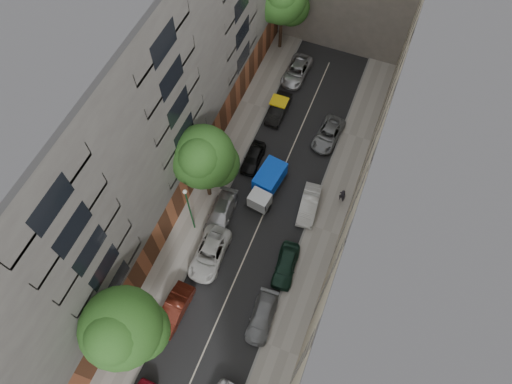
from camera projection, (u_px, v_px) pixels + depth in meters
The scene contains 22 objects.
ground at pixel (265, 210), 41.69m from camera, with size 120.00×120.00×0.00m, color #4C4C49.
road_surface at pixel (265, 210), 41.68m from camera, with size 8.00×44.00×0.02m, color black.
sidewalk_left at pixel (211, 190), 42.62m from camera, with size 3.00×44.00×0.15m, color gray.
sidewalk_right at pixel (323, 230), 40.63m from camera, with size 3.00×44.00×0.15m, color gray.
building_left at pixel (134, 104), 34.96m from camera, with size 8.00×44.00×20.00m, color #4A4745.
building_right at pixel (419, 196), 30.98m from camera, with size 8.00×44.00×20.00m, color #B5A98C.
tarp_truck at pixel (267, 184), 41.57m from camera, with size 2.59×5.16×2.28m.
car_left_1 at pixel (174, 309), 36.49m from camera, with size 1.56×4.48×1.48m, color #4E180F.
car_left_2 at pixel (209, 254), 38.82m from camera, with size 2.43×5.26×1.46m, color silver.
car_left_3 at pixel (221, 214), 40.69m from camera, with size 2.00×4.91×1.42m, color #B6B5BA.
car_left_4 at pixel (253, 158), 43.70m from camera, with size 1.56×3.88×1.32m, color black.
car_left_5 at pixel (279, 109), 46.57m from camera, with size 1.53×4.39×1.45m, color black.
car_left_6 at pixel (297, 71), 49.14m from camera, with size 2.30×5.00×1.39m, color #B1B2B6.
car_right_1 at pixel (262, 317), 36.27m from camera, with size 1.81×4.45×1.29m, color slate.
car_right_2 at pixel (286, 265), 38.31m from camera, with size 1.73×4.29×1.46m, color black.
car_right_3 at pixel (309, 205), 41.14m from camera, with size 1.52×4.36×1.43m, color silver.
car_right_4 at pixel (328, 134), 45.06m from camera, with size 2.16×4.69×1.30m, color slate.
tree_near at pixel (123, 330), 30.14m from camera, with size 5.77×5.57×9.39m.
tree_mid at pixel (204, 159), 37.13m from camera, with size 5.59×5.37×8.94m.
tree_far at pixel (283, 1), 46.35m from camera, with size 5.35×5.08×9.05m.
lamp_post at pixel (189, 206), 37.11m from camera, with size 0.36×0.36×6.66m.
pedestrian at pixel (342, 195), 41.30m from camera, with size 0.62×0.41×1.70m, color black.
Camera 1 is at (6.21, -17.95, 37.16)m, focal length 32.00 mm.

